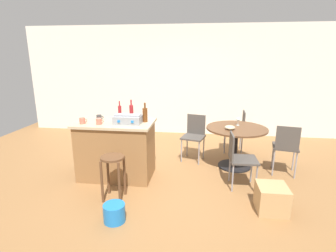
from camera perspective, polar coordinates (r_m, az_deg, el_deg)
ground_plane at (r=4.39m, az=-0.74°, el=-11.42°), size 8.80×8.80×0.00m
back_wall at (r=6.70m, az=2.66°, el=9.79°), size 8.00×0.10×2.70m
kitchen_island at (r=4.40m, az=-11.15°, el=-4.99°), size 1.22×0.75×0.94m
wooden_stool at (r=3.73m, az=-11.91°, el=-8.97°), size 0.32×0.32×0.63m
dining_table at (r=4.80m, az=14.62°, el=-2.31°), size 1.06×1.06×0.74m
folding_chair_near at (r=5.61m, az=14.83°, el=-0.39°), size 0.42×0.42×0.87m
folding_chair_far at (r=5.04m, az=5.72°, el=-1.71°), size 0.49×0.49×0.87m
folding_chair_left at (r=4.10m, az=15.19°, el=-6.40°), size 0.42×0.41×0.85m
folding_chair_right at (r=4.76m, az=24.30°, el=-3.89°), size 0.47×0.47×0.88m
toolbox at (r=4.12m, az=-8.74°, el=1.48°), size 0.43×0.26×0.15m
bottle_0 at (r=4.17m, az=-5.02°, el=2.51°), size 0.08×0.08×0.31m
bottle_1 at (r=4.49m, az=-10.45°, el=3.12°), size 0.06×0.06×0.29m
bottle_2 at (r=4.43m, az=-7.97°, el=3.18°), size 0.07×0.07×0.32m
cup_0 at (r=4.45m, az=-14.77°, el=1.83°), size 0.12×0.08×0.08m
cup_1 at (r=4.15m, az=-14.80°, el=0.97°), size 0.12×0.08×0.10m
cup_2 at (r=4.26m, az=-18.13°, el=1.09°), size 0.12×0.09×0.10m
wine_glass at (r=4.91m, az=15.05°, el=1.37°), size 0.07×0.07×0.14m
serving_bowl at (r=4.60m, az=13.34°, el=-0.31°), size 0.18×0.18×0.07m
cardboard_box at (r=3.76m, az=21.62°, el=-14.42°), size 0.38×0.40×0.35m
plastic_bucket at (r=3.41m, az=-11.62°, el=-18.04°), size 0.27×0.27×0.22m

